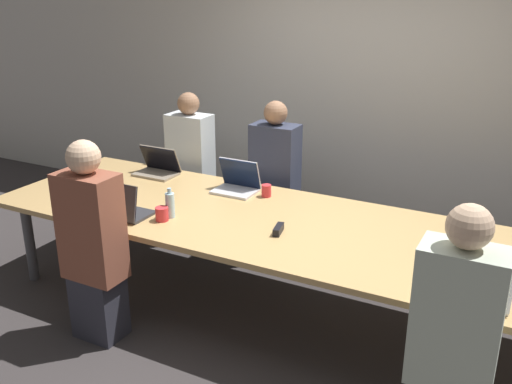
% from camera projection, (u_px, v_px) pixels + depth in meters
% --- Properties ---
extents(ground_plane, '(24.00, 24.00, 0.00)m').
position_uv_depth(ground_plane, '(282.00, 312.00, 4.21)').
color(ground_plane, '#383333').
extents(curtain_wall, '(12.00, 0.06, 2.80)m').
position_uv_depth(curtain_wall, '(368.00, 86.00, 5.25)').
color(curtain_wall, beige).
rests_on(curtain_wall, ground_plane).
extents(conference_table, '(4.41, 1.31, 0.72)m').
position_uv_depth(conference_table, '(283.00, 229.00, 3.98)').
color(conference_table, tan).
rests_on(conference_table, ground_plane).
extents(laptop_far_left, '(0.37, 0.25, 0.25)m').
position_uv_depth(laptop_far_left, '(158.00, 166.00, 4.95)').
color(laptop_far_left, gray).
rests_on(laptop_far_left, conference_table).
extents(person_far_left, '(0.40, 0.24, 1.37)m').
position_uv_depth(person_far_left, '(191.00, 168.00, 5.34)').
color(person_far_left, '#2D2D38').
rests_on(person_far_left, ground_plane).
extents(laptop_near_right, '(0.32, 0.23, 0.22)m').
position_uv_depth(laptop_near_right, '(479.00, 292.00, 2.95)').
color(laptop_near_right, silver).
rests_on(laptop_near_right, conference_table).
extents(person_near_right, '(0.40, 0.24, 1.38)m').
position_uv_depth(person_near_right, '(453.00, 343.00, 2.72)').
color(person_near_right, '#2D2D38').
rests_on(person_near_right, ground_plane).
extents(laptop_far_midleft, '(0.34, 0.26, 0.26)m').
position_uv_depth(laptop_far_midleft, '(237.00, 182.00, 4.55)').
color(laptop_far_midleft, silver).
rests_on(laptop_far_midleft, conference_table).
extents(person_far_midleft, '(0.40, 0.24, 1.37)m').
position_uv_depth(person_far_midleft, '(275.00, 181.00, 4.97)').
color(person_far_midleft, '#2D2D38').
rests_on(person_far_midleft, ground_plane).
extents(cup_far_midleft, '(0.08, 0.08, 0.10)m').
position_uv_depth(cup_far_midleft, '(266.00, 191.00, 4.44)').
color(cup_far_midleft, red).
rests_on(cup_far_midleft, conference_table).
extents(laptop_near_left, '(0.32, 0.27, 0.27)m').
position_uv_depth(laptop_near_left, '(123.00, 208.00, 4.02)').
color(laptop_near_left, '#333338').
rests_on(laptop_near_left, conference_table).
extents(person_near_left, '(0.40, 0.24, 1.39)m').
position_uv_depth(person_near_left, '(93.00, 246.00, 3.72)').
color(person_near_left, '#2D2D38').
rests_on(person_near_left, ground_plane).
extents(cup_near_left, '(0.09, 0.09, 0.10)m').
position_uv_depth(cup_near_left, '(162.00, 214.00, 3.99)').
color(cup_near_left, red).
rests_on(cup_near_left, conference_table).
extents(bottle_near_left, '(0.07, 0.07, 0.22)m').
position_uv_depth(bottle_near_left, '(170.00, 205.00, 4.03)').
color(bottle_near_left, '#ADD1E0').
rests_on(bottle_near_left, conference_table).
extents(stapler, '(0.07, 0.16, 0.05)m').
position_uv_depth(stapler, '(278.00, 229.00, 3.79)').
color(stapler, black).
rests_on(stapler, conference_table).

